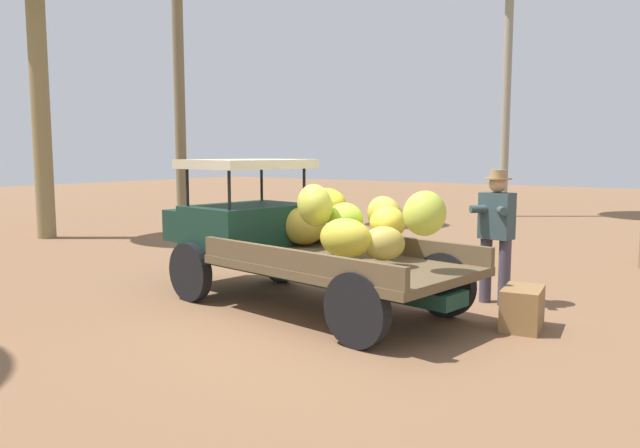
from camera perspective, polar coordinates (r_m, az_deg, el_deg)
name	(u,v)px	position (r m, az deg, el deg)	size (l,w,h in m)	color
ground_plane	(324,310)	(7.59, 0.38, -7.95)	(60.00, 60.00, 0.00)	brown
truck	(293,234)	(7.80, -2.56, -0.93)	(4.60, 2.24, 1.82)	#133125
farmer	(496,228)	(8.02, 16.01, -0.37)	(0.52, 0.48, 1.70)	#463F4F
wooden_crate	(522,308)	(7.09, 18.24, -7.44)	(0.60, 0.39, 0.46)	olive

